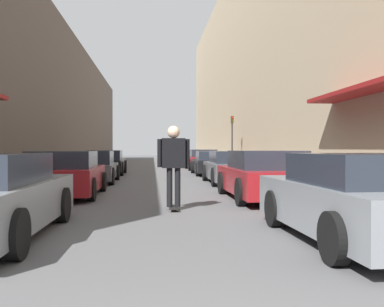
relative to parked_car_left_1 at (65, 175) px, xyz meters
name	(u,v)px	position (x,y,z in m)	size (l,w,h in m)	color
ground	(158,173)	(2.82, 11.44, -0.62)	(124.04, 124.04, 0.00)	#515154
curb_strip_left	(88,168)	(-1.90, 17.08, -0.56)	(1.80, 56.38, 0.12)	gray
curb_strip_right	(225,167)	(7.53, 17.08, -0.56)	(1.80, 56.38, 0.12)	gray
building_row_left	(43,101)	(-4.80, 17.07, 3.96)	(4.90, 56.38, 9.18)	#564C47
building_row_right	(266,62)	(10.43, 17.08, 6.85)	(4.90, 56.38, 14.94)	tan
parked_car_left_1	(65,175)	(0.00, 0.00, 0.00)	(2.03, 4.13, 1.29)	maroon
parked_car_left_2	(92,167)	(0.06, 4.99, -0.01)	(2.00, 4.21, 1.27)	#515459
parked_car_left_3	(106,163)	(0.03, 10.33, 0.00)	(2.02, 4.16, 1.27)	black
parked_car_right_0	(361,199)	(5.55, -6.44, 0.01)	(2.06, 4.06, 1.29)	gray
parked_car_right_1	(264,176)	(5.49, -1.17, 0.01)	(2.00, 4.37, 1.31)	maroon
parked_car_right_2	(233,168)	(5.64, 4.00, 0.00)	(2.06, 4.42, 1.26)	#515459
parked_car_right_3	(213,163)	(5.62, 9.62, -0.02)	(2.01, 4.28, 1.22)	black
parked_car_right_4	(202,160)	(5.67, 14.98, 0.01)	(1.95, 4.59, 1.30)	maroon
skateboarder	(174,158)	(2.96, -2.99, 0.53)	(0.72, 0.78, 1.87)	black
traffic_light	(232,136)	(7.55, 14.42, 1.56)	(0.16, 0.22, 3.32)	#2D2D2D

